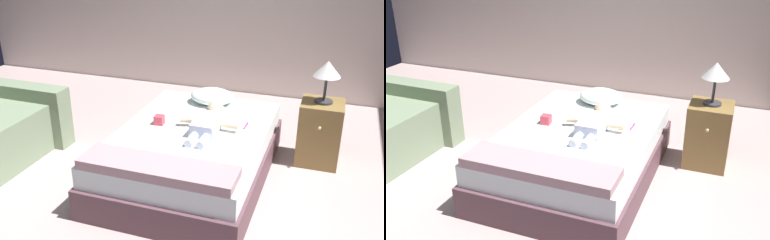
# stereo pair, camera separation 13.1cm
# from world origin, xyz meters

# --- Properties ---
(ground_plane) EXTENTS (8.00, 8.00, 0.00)m
(ground_plane) POSITION_xyz_m (0.00, 0.00, 0.00)
(ground_plane) COLOR #B09997
(bed) EXTENTS (1.23, 1.79, 0.42)m
(bed) POSITION_xyz_m (-0.08, 0.71, 0.21)
(bed) COLOR #583A42
(bed) RESTS_ON ground_plane
(pillow) EXTENTS (0.42, 0.35, 0.14)m
(pillow) POSITION_xyz_m (-0.11, 1.38, 0.49)
(pillow) COLOR white
(pillow) RESTS_ON bed
(baby) EXTENTS (0.51, 0.66, 0.16)m
(baby) POSITION_xyz_m (0.03, 0.81, 0.49)
(baby) COLOR white
(baby) RESTS_ON bed
(toothbrush) EXTENTS (0.02, 0.14, 0.02)m
(toothbrush) POSITION_xyz_m (0.32, 0.96, 0.43)
(toothbrush) COLOR #BC35AC
(toothbrush) RESTS_ON bed
(nightstand) EXTENTS (0.37, 0.40, 0.57)m
(nightstand) POSITION_xyz_m (0.91, 1.34, 0.29)
(nightstand) COLOR olive
(nightstand) RESTS_ON ground_plane
(lamp) EXTENTS (0.23, 0.23, 0.37)m
(lamp) POSITION_xyz_m (0.91, 1.34, 0.86)
(lamp) COLOR #333338
(lamp) RESTS_ON nightstand
(blanket) EXTENTS (1.11, 0.30, 0.07)m
(blanket) POSITION_xyz_m (-0.08, 0.00, 0.46)
(blanket) COLOR #AA878D
(blanket) RESTS_ON bed
(toy_block) EXTENTS (0.08, 0.08, 0.08)m
(toy_block) POSITION_xyz_m (-0.39, 0.75, 0.46)
(toy_block) COLOR #DE404D
(toy_block) RESTS_ON bed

